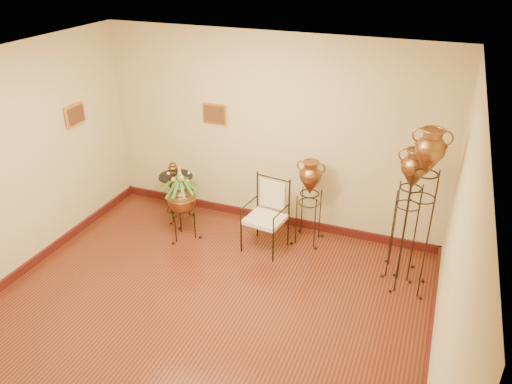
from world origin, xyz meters
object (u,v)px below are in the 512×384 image
(amphora_mid, at_px, (407,213))
(planter_urn, at_px, (181,197))
(amphora_tall, at_px, (420,212))
(armchair, at_px, (265,217))
(side_table, at_px, (177,196))

(amphora_mid, relative_size, planter_urn, 1.47)
(planter_urn, bearing_deg, amphora_tall, -0.22)
(amphora_mid, bearing_deg, armchair, -176.48)
(amphora_tall, bearing_deg, planter_urn, 179.78)
(amphora_tall, distance_m, armchair, 2.03)
(side_table, bearing_deg, amphora_mid, -3.53)
(armchair, height_order, side_table, armchair)
(amphora_tall, height_order, side_table, amphora_tall)
(armchair, relative_size, side_table, 1.12)
(amphora_mid, distance_m, armchair, 1.84)
(armchair, bearing_deg, planter_urn, -164.66)
(amphora_mid, height_order, armchair, amphora_mid)
(amphora_tall, bearing_deg, side_table, 172.14)
(planter_urn, bearing_deg, armchair, 7.36)
(armchair, distance_m, side_table, 1.58)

